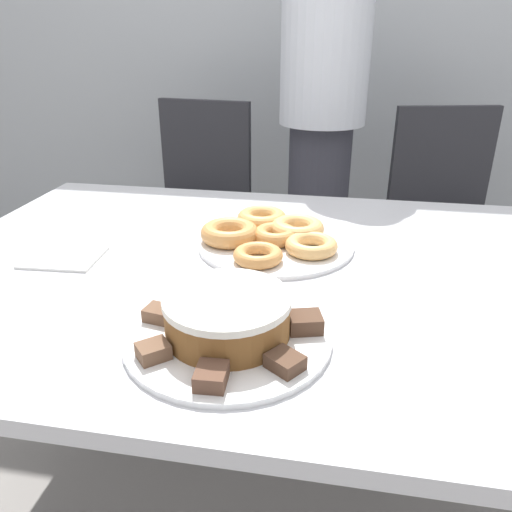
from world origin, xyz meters
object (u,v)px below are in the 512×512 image
at_px(office_chair_left, 194,222).
at_px(napkin, 64,257).
at_px(plate_cake, 228,336).
at_px(office_chair_right, 446,238).
at_px(plate_donuts, 276,244).
at_px(person_standing, 323,104).
at_px(frosted_cake, 227,315).

distance_m(office_chair_left, napkin, 1.03).
xyz_separation_m(plate_cake, napkin, (-0.42, 0.24, -0.00)).
distance_m(office_chair_right, plate_donuts, 1.04).
xyz_separation_m(person_standing, plate_cake, (-0.07, -1.24, -0.20)).
distance_m(office_chair_left, plate_donuts, 0.99).
bearing_deg(frosted_cake, office_chair_left, 109.59).
bearing_deg(office_chair_right, napkin, -148.53).
xyz_separation_m(office_chair_right, napkin, (-0.99, -0.99, 0.28)).
bearing_deg(plate_donuts, person_standing, 86.63).
bearing_deg(person_standing, plate_cake, -93.31).
xyz_separation_m(person_standing, plate_donuts, (-0.05, -0.85, -0.20)).
height_order(office_chair_left, frosted_cake, office_chair_left).
distance_m(office_chair_right, frosted_cake, 1.39).
relative_size(plate_donuts, frosted_cake, 1.77).
bearing_deg(napkin, plate_donuts, 19.00).
bearing_deg(office_chair_left, frosted_cake, -62.52).
distance_m(frosted_cake, napkin, 0.49).
xyz_separation_m(plate_cake, frosted_cake, (0.00, 0.00, 0.04)).
bearing_deg(plate_cake, office_chair_left, 109.59).
bearing_deg(frosted_cake, plate_donuts, 86.81).
height_order(plate_cake, frosted_cake, frosted_cake).
relative_size(person_standing, office_chair_left, 1.90).
height_order(office_chair_left, plate_donuts, office_chair_left).
relative_size(office_chair_right, plate_donuts, 2.57).
bearing_deg(person_standing, plate_donuts, -93.37).
relative_size(person_standing, frosted_cake, 8.63).
relative_size(person_standing, plate_donuts, 4.87).
xyz_separation_m(office_chair_left, napkin, (0.01, -0.99, 0.28)).
xyz_separation_m(office_chair_left, frosted_cake, (0.44, -1.22, 0.32)).
distance_m(office_chair_left, plate_cake, 1.33).
distance_m(person_standing, napkin, 1.13).
xyz_separation_m(office_chair_right, plate_donuts, (-0.55, -0.83, 0.29)).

